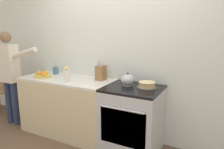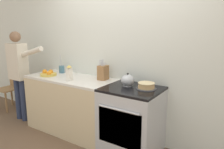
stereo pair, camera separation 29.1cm
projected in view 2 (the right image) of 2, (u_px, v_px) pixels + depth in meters
name	position (u px, v px, depth m)	size (l,w,h in m)	color
wall_back	(122.00, 52.00, 3.20)	(8.00, 0.04, 2.60)	silver
counter_cabinet	(71.00, 104.00, 3.51)	(1.46, 0.64, 0.89)	beige
stove_range	(131.00, 120.00, 2.91)	(0.74, 0.67, 0.89)	#B7BABF
layer_cake	(146.00, 86.00, 2.78)	(0.26, 0.26, 0.08)	#4C4C51
tea_kettle	(128.00, 80.00, 2.91)	(0.22, 0.18, 0.18)	#B7BABF
knife_block	(103.00, 72.00, 3.25)	(0.12, 0.14, 0.31)	olive
utensil_crock	(62.00, 69.00, 3.73)	(0.09, 0.09, 0.32)	#477084
fruit_bowl	(48.00, 74.00, 3.54)	(0.26, 0.26, 0.10)	gold
milk_carton	(69.00, 73.00, 3.20)	(0.07, 0.07, 0.23)	white
person_baker	(18.00, 69.00, 3.81)	(0.91, 0.20, 1.59)	#283351
dining_chair	(12.00, 85.00, 4.51)	(0.40, 0.40, 0.83)	#997047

